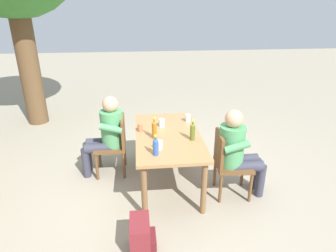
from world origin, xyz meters
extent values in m
plane|color=gray|center=(0.00, 0.00, 0.00)|extent=(24.00, 24.00, 0.00)
cube|color=#A37547|center=(0.00, 0.00, 0.72)|extent=(1.56, 0.86, 0.04)
cylinder|color=brown|center=(-0.70, -0.35, 0.35)|extent=(0.07, 0.07, 0.70)
cylinder|color=brown|center=(0.70, -0.35, 0.35)|extent=(0.07, 0.07, 0.70)
cylinder|color=brown|center=(-0.70, 0.35, 0.35)|extent=(0.07, 0.07, 0.70)
cylinder|color=brown|center=(0.70, 0.35, 0.35)|extent=(0.07, 0.07, 0.70)
cube|color=brown|center=(0.35, 0.81, 0.43)|extent=(0.44, 0.44, 0.04)
cube|color=brown|center=(0.35, 0.61, 0.66)|extent=(0.42, 0.04, 0.42)
cylinder|color=brown|center=(0.54, 1.00, 0.21)|extent=(0.04, 0.04, 0.41)
cylinder|color=brown|center=(0.16, 1.00, 0.21)|extent=(0.04, 0.04, 0.41)
cylinder|color=brown|center=(0.54, 0.62, 0.21)|extent=(0.04, 0.04, 0.41)
cylinder|color=brown|center=(0.16, 0.62, 0.21)|extent=(0.04, 0.04, 0.41)
cube|color=brown|center=(-0.35, -0.81, 0.43)|extent=(0.47, 0.47, 0.04)
cube|color=brown|center=(-0.34, -0.61, 0.66)|extent=(0.42, 0.07, 0.42)
cylinder|color=brown|center=(-0.55, -0.98, 0.21)|extent=(0.04, 0.04, 0.41)
cylinder|color=brown|center=(-0.18, -1.01, 0.21)|extent=(0.04, 0.04, 0.41)
cylinder|color=brown|center=(-0.53, -0.61, 0.21)|extent=(0.04, 0.04, 0.41)
cylinder|color=brown|center=(-0.15, -0.63, 0.21)|extent=(0.04, 0.04, 0.41)
cylinder|color=#4C935B|center=(0.35, 0.76, 0.71)|extent=(0.32, 0.32, 0.52)
sphere|color=tan|center=(0.35, 0.76, 1.07)|extent=(0.22, 0.22, 0.22)
cylinder|color=#383847|center=(0.44, 0.96, 0.45)|extent=(0.14, 0.40, 0.14)
cylinder|color=#383847|center=(0.44, 1.16, 0.23)|extent=(0.11, 0.11, 0.45)
cylinder|color=#4C935B|center=(0.54, 0.76, 0.79)|extent=(0.09, 0.31, 0.16)
cylinder|color=#383847|center=(0.26, 0.96, 0.45)|extent=(0.14, 0.40, 0.14)
cylinder|color=#383847|center=(0.26, 1.16, 0.23)|extent=(0.11, 0.11, 0.45)
cylinder|color=#4C935B|center=(0.16, 0.76, 0.79)|extent=(0.09, 0.31, 0.16)
cylinder|color=#4C935B|center=(-0.35, -0.76, 0.71)|extent=(0.32, 0.32, 0.52)
sphere|color=tan|center=(-0.35, -0.76, 1.07)|extent=(0.22, 0.22, 0.22)
cylinder|color=#383847|center=(-0.44, -0.96, 0.45)|extent=(0.14, 0.40, 0.14)
cylinder|color=#383847|center=(-0.44, -1.16, 0.23)|extent=(0.11, 0.11, 0.45)
cylinder|color=#4C935B|center=(-0.54, -0.76, 0.79)|extent=(0.09, 0.31, 0.16)
cylinder|color=#383847|center=(-0.26, -0.96, 0.45)|extent=(0.14, 0.40, 0.14)
cylinder|color=#383847|center=(-0.26, -1.16, 0.23)|extent=(0.11, 0.11, 0.45)
cylinder|color=#4C935B|center=(-0.16, -0.76, 0.79)|extent=(0.09, 0.31, 0.16)
cylinder|color=#2D56A3|center=(-0.55, 0.20, 0.83)|extent=(0.06, 0.06, 0.18)
cone|color=#2D56A3|center=(-0.55, 0.20, 0.93)|extent=(0.06, 0.06, 0.02)
cylinder|color=#2D56A3|center=(-0.55, 0.20, 0.96)|extent=(0.03, 0.03, 0.02)
cylinder|color=yellow|center=(-0.55, 0.20, 0.98)|extent=(0.03, 0.03, 0.02)
cylinder|color=#566623|center=(-0.20, -0.29, 0.84)|extent=(0.06, 0.06, 0.20)
cone|color=#566623|center=(-0.20, -0.29, 0.95)|extent=(0.06, 0.06, 0.03)
cylinder|color=#566623|center=(-0.20, -0.29, 0.98)|extent=(0.03, 0.03, 0.03)
cylinder|color=yellow|center=(-0.20, -0.29, 1.00)|extent=(0.03, 0.03, 0.02)
cylinder|color=#996019|center=(-0.10, 0.18, 0.84)|extent=(0.06, 0.06, 0.21)
cone|color=#996019|center=(-0.10, 0.18, 0.96)|extent=(0.06, 0.06, 0.03)
cylinder|color=#996019|center=(-0.10, 0.18, 0.99)|extent=(0.03, 0.03, 0.03)
cylinder|color=yellow|center=(-0.10, 0.18, 1.02)|extent=(0.03, 0.03, 0.02)
cylinder|color=#BC6B47|center=(0.14, 0.36, 0.79)|extent=(0.07, 0.07, 0.11)
cylinder|color=#B2B7BC|center=(-0.41, 0.15, 0.79)|extent=(0.08, 0.08, 0.11)
cylinder|color=white|center=(0.28, 0.06, 0.80)|extent=(0.08, 0.08, 0.11)
cylinder|color=silver|center=(0.42, -0.34, 0.79)|extent=(0.08, 0.08, 0.11)
cube|color=maroon|center=(-1.23, 0.41, 0.19)|extent=(0.34, 0.20, 0.39)
cube|color=maroon|center=(-1.23, 0.28, 0.12)|extent=(0.24, 0.06, 0.17)
cylinder|color=brown|center=(2.54, 2.50, 1.31)|extent=(0.40, 0.40, 2.62)
camera|label=1|loc=(-3.50, 0.37, 2.35)|focal=31.22mm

